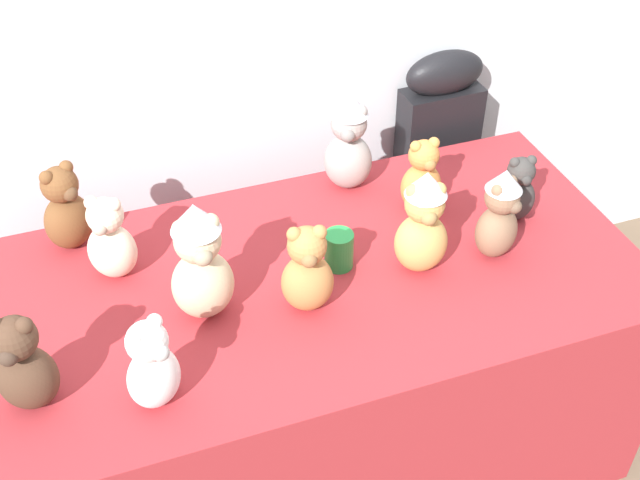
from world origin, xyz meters
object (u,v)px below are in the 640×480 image
Objects in this scene: teddy_bear_cream at (110,240)px; teddy_bear_caramel at (307,271)px; teddy_bear_snow at (152,366)px; teddy_bear_chestnut at (66,210)px; instrument_case at (433,181)px; teddy_bear_sand at (200,263)px; teddy_bear_ash at (348,143)px; teddy_bear_charcoal at (518,190)px; teddy_bear_cocoa at (23,366)px; display_table at (320,367)px; teddy_bear_mocha at (499,214)px; party_cup_green at (339,250)px; teddy_bear_ginger at (422,177)px; teddy_bear_honey at (423,223)px.

teddy_bear_caramel reaches higher than teddy_bear_cream.
teddy_bear_snow is 0.94× the size of teddy_bear_chestnut.
teddy_bear_sand is at bearing -148.60° from instrument_case.
teddy_bear_sand is 1.08× the size of teddy_bear_ash.
teddy_bear_cream is at bearing -179.89° from teddy_bear_charcoal.
teddy_bear_sand is 0.47m from teddy_bear_cocoa.
display_table is 6.87× the size of teddy_bear_cream.
display_table is 5.06× the size of teddy_bear_sand.
teddy_bear_caramel is 0.56m from teddy_bear_mocha.
party_cup_green is at bearing 35.47° from teddy_bear_cocoa.
display_table is at bearing -60.12° from teddy_bear_chestnut.
teddy_bear_cocoa is at bearing -161.21° from teddy_bear_sand.
teddy_bear_cream is at bearing 179.38° from teddy_bear_ginger.
teddy_bear_charcoal is at bearing -44.57° from teddy_bear_chestnut.
teddy_bear_ash reaches higher than teddy_bear_cocoa.
teddy_bear_ash is (0.99, 0.56, 0.03)m from teddy_bear_cocoa.
teddy_bear_snow is 0.64m from party_cup_green.
teddy_bear_cream is 0.47m from teddy_bear_snow.
teddy_bear_chestnut is at bearing 170.04° from teddy_bear_ginger.
teddy_bear_cream is 0.79× the size of teddy_bear_ash.
instrument_case is 1.49m from teddy_bear_snow.
teddy_bear_snow is 0.78× the size of teddy_bear_ash.
teddy_bear_honey is at bearing -121.73° from instrument_case.
teddy_bear_caramel is at bearing -5.35° from teddy_bear_cream.
instrument_case is 1.06m from teddy_bear_caramel.
teddy_bear_mocha is at bearing -104.79° from instrument_case.
teddy_bear_cream is 2.35× the size of party_cup_green.
display_table is 0.76m from teddy_bear_snow.
party_cup_green is at bearing -137.19° from instrument_case.
teddy_bear_mocha is (1.11, -0.43, 0.01)m from teddy_bear_chestnut.
teddy_bear_cream is 0.96× the size of teddy_bear_chestnut.
display_table is 6.59× the size of teddy_bear_chestnut.
instrument_case reaches higher than party_cup_green.
instrument_case is at bearing 50.00° from teddy_bear_cocoa.
instrument_case is 0.87m from party_cup_green.
teddy_bear_cocoa is (-0.25, -0.38, 0.01)m from teddy_bear_cream.
teddy_bear_ginger is at bearing -21.88° from teddy_bear_ash.
teddy_bear_chestnut is 0.72m from teddy_bear_caramel.
party_cup_green is (-0.43, 0.10, -0.08)m from teddy_bear_mocha.
party_cup_green is (0.06, 0.02, 0.44)m from display_table.
teddy_bear_caramel is at bearing -70.61° from teddy_bear_chestnut.
instrument_case is at bearing 71.27° from teddy_bear_honey.
teddy_bear_ginger is 0.88× the size of teddy_bear_cocoa.
teddy_bear_mocha is at bearing -68.50° from teddy_bear_ginger.
teddy_bear_chestnut is at bearing 95.85° from teddy_bear_cocoa.
display_table is 16.16× the size of party_cup_green.
display_table is 0.88m from teddy_bear_chestnut.
teddy_bear_charcoal is 0.66× the size of teddy_bear_ash.
teddy_bear_honey reaches higher than teddy_bear_chestnut.
teddy_bear_snow is at bearing -144.12° from instrument_case.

